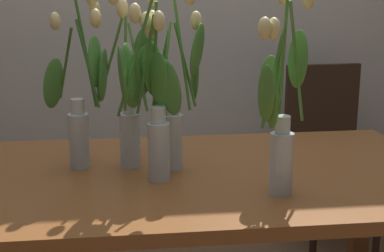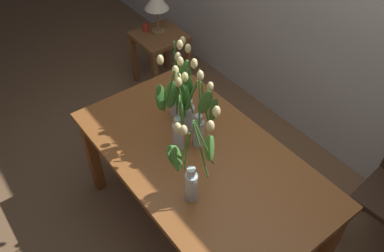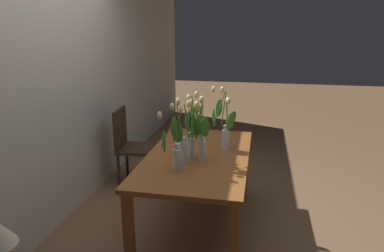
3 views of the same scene
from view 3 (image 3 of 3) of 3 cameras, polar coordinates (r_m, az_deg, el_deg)
ground_plane at (r=3.50m, az=0.90°, el=-16.10°), size 18.00×18.00×0.00m
room_wall_rear at (r=3.51m, az=-21.58°, el=6.53°), size 9.00×0.10×2.70m
dining_table at (r=3.20m, az=0.95°, el=-6.22°), size 1.60×0.90×0.74m
tulip_vase_0 at (r=3.04m, az=0.28°, el=-1.09°), size 0.21×0.21×0.58m
tulip_vase_1 at (r=3.26m, az=5.26°, el=0.09°), size 0.18×0.26×0.59m
tulip_vase_2 at (r=2.78m, az=-2.67°, el=-3.32°), size 0.24×0.18×0.58m
tulip_vase_3 at (r=2.91m, az=-1.08°, el=-2.21°), size 0.25×0.23×0.55m
tulip_vase_4 at (r=2.94m, az=1.20°, el=-1.45°), size 0.17×0.21×0.59m
dining_chair at (r=4.23m, az=-10.12°, el=-2.65°), size 0.43×0.43×0.93m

